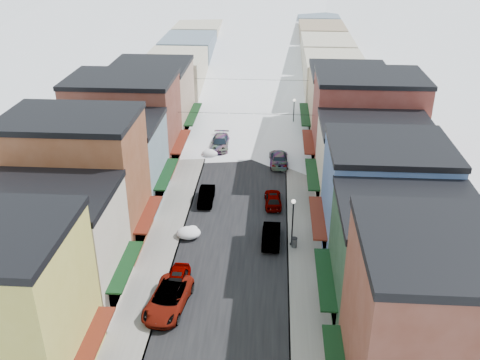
# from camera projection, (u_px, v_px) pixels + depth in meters

# --- Properties ---
(road) EXTENTS (10.00, 160.00, 0.01)m
(road) POSITION_uv_depth(u_px,v_px,m) (253.00, 109.00, 84.53)
(road) COLOR black
(road) RESTS_ON ground
(sidewalk_left) EXTENTS (3.20, 160.00, 0.15)m
(sidewalk_left) POSITION_uv_depth(u_px,v_px,m) (211.00, 108.00, 84.90)
(sidewalk_left) COLOR gray
(sidewalk_left) RESTS_ON ground
(sidewalk_right) EXTENTS (3.20, 160.00, 0.15)m
(sidewalk_right) POSITION_uv_depth(u_px,v_px,m) (295.00, 110.00, 84.10)
(sidewalk_right) COLOR gray
(sidewalk_right) RESTS_ON ground
(curb_left) EXTENTS (0.10, 160.00, 0.15)m
(curb_left) POSITION_uv_depth(u_px,v_px,m) (221.00, 108.00, 84.81)
(curb_left) COLOR slate
(curb_left) RESTS_ON ground
(curb_right) EXTENTS (0.10, 160.00, 0.15)m
(curb_right) POSITION_uv_depth(u_px,v_px,m) (285.00, 110.00, 84.19)
(curb_right) COLOR slate
(curb_right) RESTS_ON ground
(bldg_l_cream) EXTENTS (11.30, 8.20, 9.50)m
(bldg_l_cream) POSITION_uv_depth(u_px,v_px,m) (52.00, 246.00, 40.71)
(bldg_l_cream) COLOR beige
(bldg_l_cream) RESTS_ON ground
(bldg_l_brick_near) EXTENTS (12.30, 8.20, 12.50)m
(bldg_l_brick_near) POSITION_uv_depth(u_px,v_px,m) (78.00, 182.00, 47.24)
(bldg_l_brick_near) COLOR brown
(bldg_l_brick_near) RESTS_ON ground
(bldg_l_grayblue) EXTENTS (11.30, 9.20, 9.00)m
(bldg_l_grayblue) POSITION_uv_depth(u_px,v_px,m) (113.00, 161.00, 55.59)
(bldg_l_grayblue) COLOR gray
(bldg_l_grayblue) RESTS_ON ground
(bldg_l_brick_far) EXTENTS (13.30, 9.20, 11.00)m
(bldg_l_brick_far) POSITION_uv_depth(u_px,v_px,m) (125.00, 122.00, 63.27)
(bldg_l_brick_far) COLOR brown
(bldg_l_brick_far) RESTS_ON ground
(bldg_l_tan) EXTENTS (11.30, 11.20, 10.00)m
(bldg_l_tan) POSITION_uv_depth(u_px,v_px,m) (152.00, 100.00, 72.38)
(bldg_l_tan) COLOR tan
(bldg_l_tan) RESTS_ON ground
(bldg_r_brick_near) EXTENTS (12.30, 9.20, 12.50)m
(bldg_r_brick_near) POSITION_uv_depth(u_px,v_px,m) (451.00, 335.00, 29.91)
(bldg_r_brick_near) COLOR brown
(bldg_r_brick_near) RESTS_ON ground
(bldg_r_green) EXTENTS (11.30, 9.20, 9.50)m
(bldg_r_green) POSITION_uv_depth(u_px,v_px,m) (404.00, 264.00, 38.66)
(bldg_r_green) COLOR #1B3924
(bldg_r_green) RESTS_ON ground
(bldg_r_blue) EXTENTS (11.30, 9.20, 10.50)m
(bldg_r_blue) POSITION_uv_depth(u_px,v_px,m) (384.00, 199.00, 46.49)
(bldg_r_blue) COLOR #426096
(bldg_r_blue) RESTS_ON ground
(bldg_r_cream) EXTENTS (12.30, 9.20, 9.00)m
(bldg_r_cream) POSITION_uv_depth(u_px,v_px,m) (373.00, 164.00, 54.85)
(bldg_r_cream) COLOR beige
(bldg_r_cream) RESTS_ON ground
(bldg_r_brick_far) EXTENTS (13.30, 9.20, 11.50)m
(bldg_r_brick_far) POSITION_uv_depth(u_px,v_px,m) (366.00, 123.00, 62.33)
(bldg_r_brick_far) COLOR maroon
(bldg_r_brick_far) RESTS_ON ground
(bldg_r_tan) EXTENTS (11.30, 11.20, 9.50)m
(bldg_r_tan) POSITION_uv_depth(u_px,v_px,m) (347.00, 104.00, 71.78)
(bldg_r_tan) COLOR tan
(bldg_r_tan) RESTS_ON ground
(distant_blocks) EXTENTS (34.00, 55.00, 8.00)m
(distant_blocks) POSITION_uv_depth(u_px,v_px,m) (258.00, 51.00, 103.36)
(distant_blocks) COLOR gray
(distant_blocks) RESTS_ON ground
(overhead_cables) EXTENTS (16.40, 15.04, 0.04)m
(overhead_cables) POSITION_uv_depth(u_px,v_px,m) (249.00, 95.00, 70.60)
(overhead_cables) COLOR black
(overhead_cables) RESTS_ON ground
(car_white_suv) EXTENTS (3.53, 6.28, 1.66)m
(car_white_suv) POSITION_uv_depth(u_px,v_px,m) (168.00, 299.00, 41.19)
(car_white_suv) COLOR silver
(car_white_suv) RESTS_ON ground
(car_silver_sedan) EXTENTS (1.89, 4.42, 1.49)m
(car_silver_sedan) POSITION_uv_depth(u_px,v_px,m) (177.00, 281.00, 43.37)
(car_silver_sedan) COLOR #A6A9AF
(car_silver_sedan) RESTS_ON ground
(car_dark_hatch) EXTENTS (1.60, 4.37, 1.43)m
(car_dark_hatch) POSITION_uv_depth(u_px,v_px,m) (206.00, 196.00, 56.73)
(car_dark_hatch) COLOR black
(car_dark_hatch) RESTS_ON ground
(car_silver_wagon) EXTENTS (2.41, 5.67, 1.63)m
(car_silver_wagon) POSITION_uv_depth(u_px,v_px,m) (220.00, 143.00, 69.76)
(car_silver_wagon) COLOR gray
(car_silver_wagon) RESTS_ON ground
(car_green_sedan) EXTENTS (1.73, 4.78, 1.57)m
(car_green_sedan) POSITION_uv_depth(u_px,v_px,m) (271.00, 235.00, 49.64)
(car_green_sedan) COLOR black
(car_green_sedan) RESTS_ON ground
(car_gray_suv) EXTENTS (1.95, 4.40, 1.47)m
(car_gray_suv) POSITION_uv_depth(u_px,v_px,m) (273.00, 199.00, 56.08)
(car_gray_suv) COLOR #95979D
(car_gray_suv) RESTS_ON ground
(car_black_sedan) EXTENTS (2.44, 5.54, 1.58)m
(car_black_sedan) POSITION_uv_depth(u_px,v_px,m) (279.00, 158.00, 65.42)
(car_black_sedan) COLOR black
(car_black_sedan) RESTS_ON ground
(car_lane_silver) EXTENTS (2.09, 5.07, 1.72)m
(car_lane_silver) POSITION_uv_depth(u_px,v_px,m) (237.00, 120.00, 77.42)
(car_lane_silver) COLOR #ADAFB6
(car_lane_silver) RESTS_ON ground
(car_lane_white) EXTENTS (2.89, 5.37, 1.43)m
(car_lane_white) POSITION_uv_depth(u_px,v_px,m) (267.00, 97.00, 88.22)
(car_lane_white) COLOR silver
(car_lane_white) RESTS_ON ground
(trash_can) EXTENTS (0.56, 0.56, 0.94)m
(trash_can) POSITION_uv_depth(u_px,v_px,m) (294.00, 242.00, 48.76)
(trash_can) COLOR #505255
(trash_can) RESTS_ON sidewalk_right
(streetlamp_near) EXTENTS (0.39, 0.39, 4.71)m
(streetlamp_near) POSITION_uv_depth(u_px,v_px,m) (293.00, 217.00, 48.01)
(streetlamp_near) COLOR black
(streetlamp_near) RESTS_ON sidewalk_right
(streetlamp_far) EXTENTS (0.39, 0.39, 4.72)m
(streetlamp_far) POSITION_uv_depth(u_px,v_px,m) (294.00, 111.00, 74.26)
(streetlamp_far) COLOR black
(streetlamp_far) RESTS_ON sidewalk_right
(snow_pile_mid) EXTENTS (2.28, 2.60, 0.97)m
(snow_pile_mid) POSITION_uv_depth(u_px,v_px,m) (189.00, 232.00, 50.60)
(snow_pile_mid) COLOR white
(snow_pile_mid) RESTS_ON ground
(snow_pile_far) EXTENTS (2.06, 2.47, 0.87)m
(snow_pile_far) POSITION_uv_depth(u_px,v_px,m) (210.00, 153.00, 67.83)
(snow_pile_far) COLOR white
(snow_pile_far) RESTS_ON ground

